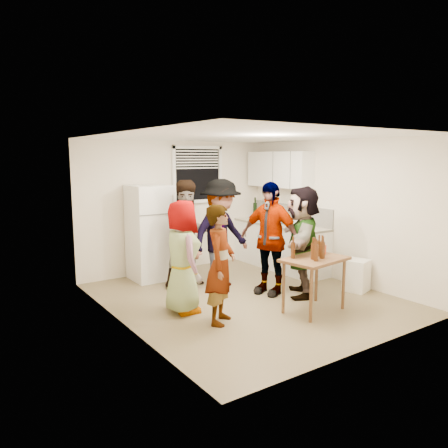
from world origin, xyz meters
TOP-DOWN VIEW (x-y plane):
  - room at (0.00, 0.00)m, footprint 4.00×4.50m
  - window at (0.45, 2.21)m, footprint 1.12×0.10m
  - refrigerator at (-0.75, 1.88)m, footprint 0.70×0.70m
  - counter_lower at (1.70, 1.15)m, footprint 0.60×2.20m
  - countertop at (1.70, 1.15)m, footprint 0.64×2.22m
  - backsplash at (1.99, 1.15)m, footprint 0.03×2.20m
  - upper_cabinets at (1.83, 1.35)m, footprint 0.34×1.60m
  - kettle at (1.65, 1.10)m, footprint 0.28×0.24m
  - paper_towel at (1.68, 0.71)m, footprint 0.11×0.11m
  - wine_bottle at (1.75, 2.01)m, footprint 0.08×0.08m
  - beer_bottle_counter at (1.60, 0.48)m, footprint 0.06×0.06m
  - blue_cup at (1.61, 0.31)m, footprint 0.08×0.08m
  - picture_frame at (1.92, 1.68)m, footprint 0.02×0.17m
  - trash_bin at (1.74, -0.71)m, footprint 0.44×0.44m
  - serving_table at (0.44, -1.00)m, footprint 1.00×0.74m
  - beer_bottle_table at (0.50, -1.08)m, footprint 0.06×0.06m
  - red_cup at (0.73, -0.88)m, footprint 0.10×0.10m
  - guest_grey at (-1.12, 0.04)m, footprint 1.69×0.99m
  - guest_stripe at (-0.90, -0.60)m, footprint 1.48×1.57m
  - guest_back_left at (-0.41, 1.09)m, footprint 1.04×1.89m
  - guest_back_right at (0.01, 0.75)m, footprint 1.49×2.01m
  - guest_black at (0.46, 0.01)m, footprint 2.06×1.58m
  - guest_orange at (0.82, -0.36)m, footprint 2.38×2.37m

SIDE VIEW (x-z plane):
  - room at x=0.00m, z-range -1.25..1.25m
  - serving_table at x=0.44m, z-range -0.39..0.39m
  - guest_grey at x=-1.12m, z-range -0.25..0.25m
  - guest_stripe at x=-0.90m, z-range -0.19..0.19m
  - guest_back_left at x=-0.41m, z-range -0.34..0.34m
  - guest_back_right at x=0.01m, z-range -0.34..0.34m
  - guest_black at x=0.46m, z-range -0.22..0.22m
  - guest_orange at x=0.82m, z-range -0.26..0.26m
  - trash_bin at x=1.74m, z-range -0.01..0.51m
  - counter_lower at x=1.70m, z-range 0.00..0.86m
  - beer_bottle_table at x=0.50m, z-range 0.66..0.90m
  - red_cup at x=0.73m, z-range 0.71..0.85m
  - refrigerator at x=-0.75m, z-range 0.00..1.70m
  - countertop at x=1.70m, z-range 0.86..0.90m
  - paper_towel at x=1.68m, z-range 0.78..1.02m
  - kettle at x=1.65m, z-range 0.79..1.01m
  - wine_bottle at x=1.75m, z-range 0.73..1.07m
  - beer_bottle_counter at x=1.60m, z-range 0.79..1.01m
  - blue_cup at x=1.61m, z-range 0.84..0.96m
  - picture_frame at x=1.92m, z-range 0.90..1.04m
  - backsplash at x=1.99m, z-range 0.90..1.26m
  - window at x=0.45m, z-range 1.32..2.38m
  - upper_cabinets at x=1.83m, z-range 1.60..2.30m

